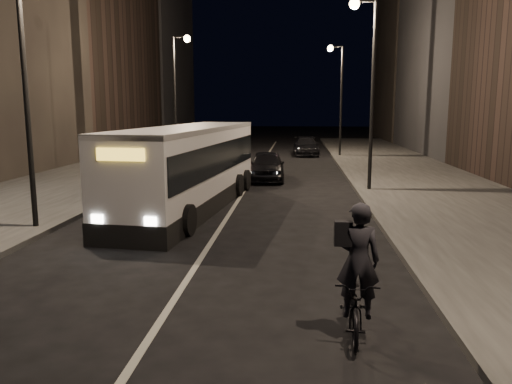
% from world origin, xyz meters
% --- Properties ---
extents(ground, '(180.00, 180.00, 0.00)m').
position_xyz_m(ground, '(0.00, 0.00, 0.00)').
color(ground, black).
rests_on(ground, ground).
extents(sidewalk_right, '(7.00, 70.00, 0.16)m').
position_xyz_m(sidewalk_right, '(8.50, 14.00, 0.08)').
color(sidewalk_right, '#333331').
rests_on(sidewalk_right, ground).
extents(sidewalk_left, '(7.00, 70.00, 0.16)m').
position_xyz_m(sidewalk_left, '(-8.50, 14.00, 0.08)').
color(sidewalk_left, '#333331').
rests_on(sidewalk_left, ground).
extents(building_row_right, '(8.00, 61.00, 21.00)m').
position_xyz_m(building_row_right, '(16.00, 27.50, 10.50)').
color(building_row_right, black).
rests_on(building_row_right, ground).
extents(building_row_left, '(8.00, 61.00, 22.00)m').
position_xyz_m(building_row_left, '(-16.00, 28.50, 11.00)').
color(building_row_left, black).
rests_on(building_row_left, ground).
extents(streetlight_right_mid, '(1.20, 0.44, 8.12)m').
position_xyz_m(streetlight_right_mid, '(5.33, 12.00, 5.36)').
color(streetlight_right_mid, black).
rests_on(streetlight_right_mid, sidewalk_right).
extents(streetlight_right_far, '(1.20, 0.44, 8.12)m').
position_xyz_m(streetlight_right_far, '(5.33, 28.00, 5.36)').
color(streetlight_right_far, black).
rests_on(streetlight_right_far, sidewalk_right).
extents(streetlight_left_near, '(1.20, 0.44, 8.12)m').
position_xyz_m(streetlight_left_near, '(-5.33, 4.00, 5.36)').
color(streetlight_left_near, black).
rests_on(streetlight_left_near, sidewalk_left).
extents(streetlight_left_far, '(1.20, 0.44, 8.12)m').
position_xyz_m(streetlight_left_far, '(-5.33, 22.00, 5.36)').
color(streetlight_left_far, black).
rests_on(streetlight_left_far, sidewalk_left).
extents(city_bus, '(3.58, 11.52, 3.06)m').
position_xyz_m(city_bus, '(-1.60, 7.90, 1.67)').
color(city_bus, silver).
rests_on(city_bus, ground).
extents(cyclist_on_bicycle, '(0.82, 2.02, 2.29)m').
position_xyz_m(cyclist_on_bicycle, '(3.38, -2.38, 0.76)').
color(cyclist_on_bicycle, black).
rests_on(cyclist_on_bicycle, ground).
extents(car_near, '(1.98, 4.54, 1.52)m').
position_xyz_m(car_near, '(0.80, 15.44, 0.76)').
color(car_near, black).
rests_on(car_near, ground).
extents(car_mid, '(1.83, 4.65, 1.51)m').
position_xyz_m(car_mid, '(-2.43, 23.34, 0.75)').
color(car_mid, '#39393B').
rests_on(car_mid, ground).
extents(car_far, '(2.12, 4.88, 1.40)m').
position_xyz_m(car_far, '(3.06, 29.47, 0.70)').
color(car_far, black).
rests_on(car_far, ground).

